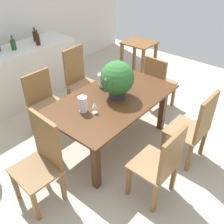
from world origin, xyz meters
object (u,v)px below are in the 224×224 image
at_px(flower_centerpiece, 117,79).
at_px(kitchen_counter, 23,75).
at_px(side_table, 139,52).
at_px(chair_far_left, 43,99).
at_px(wine_bottle_dark, 13,44).
at_px(chair_near_right, 196,126).
at_px(chair_near_left, 162,163).
at_px(chair_far_right, 80,77).
at_px(crystal_vase_right, 102,79).
at_px(wine_glass, 95,105).
at_px(chair_foot_end, 157,81).
at_px(crystal_vase_center_near, 122,75).
at_px(dining_table, 112,106).
at_px(crystal_vase_left, 83,103).
at_px(chair_head_end, 42,157).
at_px(wine_bottle_amber, 38,39).
at_px(wine_bottle_clear, 35,36).

distance_m(flower_centerpiece, kitchen_counter, 2.07).
bearing_deg(side_table, chair_far_left, 177.50).
distance_m(wine_bottle_dark, side_table, 2.32).
bearing_deg(chair_near_right, chair_near_left, 0.50).
bearing_deg(chair_far_right, chair_near_right, -93.40).
distance_m(chair_far_right, kitchen_counter, 1.06).
relative_size(crystal_vase_right, wine_bottle_dark, 0.80).
bearing_deg(side_table, wine_glass, -157.52).
bearing_deg(chair_foot_end, chair_near_right, 146.36).
relative_size(chair_near_right, kitchen_counter, 0.52).
xyz_separation_m(chair_far_left, side_table, (2.27, -0.10, 0.06)).
distance_m(chair_far_left, crystal_vase_center_near, 1.19).
xyz_separation_m(flower_centerpiece, crystal_vase_right, (0.07, 0.33, -0.15)).
distance_m(flower_centerpiece, wine_glass, 0.48).
distance_m(dining_table, chair_far_right, 1.08).
bearing_deg(wine_bottle_dark, chair_near_right, -80.29).
xyz_separation_m(chair_far_right, side_table, (1.51, -0.12, 0.01)).
bearing_deg(dining_table, chair_far_right, 69.41).
height_order(crystal_vase_left, kitchen_counter, kitchen_counter).
bearing_deg(dining_table, crystal_vase_left, 171.09).
xyz_separation_m(chair_head_end, wine_glass, (0.77, -0.05, 0.27)).
height_order(chair_near_right, crystal_vase_left, chair_near_right).
distance_m(chair_far_right, wine_bottle_amber, 0.96).
relative_size(flower_centerpiece, kitchen_counter, 0.25).
bearing_deg(chair_near_right, wine_bottle_amber, -86.24).
bearing_deg(chair_near_right, dining_table, -67.74).
bearing_deg(wine_glass, chair_far_left, 90.07).
relative_size(chair_far_left, wine_bottle_amber, 3.54).
bearing_deg(chair_far_left, wine_bottle_dark, 76.40).
bearing_deg(wine_bottle_amber, wine_glass, -108.82).
height_order(chair_far_right, kitchen_counter, chair_far_right).
xyz_separation_m(dining_table, crystal_vase_center_near, (0.44, 0.19, 0.21)).
xyz_separation_m(dining_table, crystal_vase_left, (-0.45, 0.07, 0.23)).
height_order(crystal_vase_left, wine_bottle_dark, wine_bottle_dark).
xyz_separation_m(dining_table, chair_foot_end, (1.16, 0.01, -0.11)).
distance_m(crystal_vase_right, side_table, 1.86).
distance_m(chair_near_right, crystal_vase_right, 1.36).
xyz_separation_m(wine_bottle_amber, wine_bottle_clear, (0.09, 0.20, -0.01)).
height_order(chair_near_left, crystal_vase_right, chair_near_left).
bearing_deg(wine_bottle_clear, chair_near_right, -89.41).
relative_size(crystal_vase_center_near, wine_glass, 1.12).
relative_size(kitchen_counter, side_table, 2.50).
xyz_separation_m(dining_table, chair_near_right, (0.38, -1.00, -0.07)).
relative_size(crystal_vase_right, wine_bottle_clear, 0.80).
bearing_deg(crystal_vase_right, kitchen_counter, 96.87).
xyz_separation_m(crystal_vase_center_near, kitchen_counter, (-0.50, 1.78, -0.37)).
xyz_separation_m(chair_far_right, crystal_vase_center_near, (0.06, -0.82, 0.27)).
xyz_separation_m(chair_near_right, crystal_vase_right, (-0.24, 1.31, 0.30)).
bearing_deg(wine_bottle_clear, crystal_vase_left, -112.35).
xyz_separation_m(chair_far_left, wine_glass, (0.00, -1.04, 0.33)).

